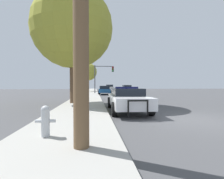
% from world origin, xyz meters
% --- Properties ---
extents(ground_plane, '(110.00, 110.00, 0.00)m').
position_xyz_m(ground_plane, '(0.00, 0.00, 0.00)').
color(ground_plane, '#474749').
extents(sidewalk_left, '(3.00, 110.00, 0.13)m').
position_xyz_m(sidewalk_left, '(-5.10, 0.00, 0.07)').
color(sidewalk_left, '#A3A099').
rests_on(sidewalk_left, ground_plane).
extents(police_car, '(2.11, 5.19, 1.39)m').
position_xyz_m(police_car, '(-2.41, 2.74, 0.72)').
color(police_car, white).
rests_on(police_car, ground_plane).
extents(fire_hydrant, '(0.53, 0.23, 0.83)m').
position_xyz_m(fire_hydrant, '(-5.59, -2.29, 0.57)').
color(fire_hydrant, '#B7BCC1').
rests_on(fire_hydrant, sidewalk_left).
extents(traffic_light, '(3.23, 0.35, 4.59)m').
position_xyz_m(traffic_light, '(-2.86, 21.96, 3.37)').
color(traffic_light, '#424247').
rests_on(traffic_light, sidewalk_left).
extents(car_background_oncoming, '(1.97, 4.45, 1.44)m').
position_xyz_m(car_background_oncoming, '(1.83, 25.27, 0.76)').
color(car_background_oncoming, slate).
rests_on(car_background_oncoming, ground_plane).
extents(car_background_distant, '(2.08, 3.96, 1.53)m').
position_xyz_m(car_background_distant, '(-0.71, 34.10, 0.80)').
color(car_background_distant, silver).
rests_on(car_background_distant, ground_plane).
extents(car_background_midblock, '(2.14, 4.56, 1.34)m').
position_xyz_m(car_background_midblock, '(-2.68, 19.72, 0.72)').
color(car_background_midblock, navy).
rests_on(car_background_midblock, ground_plane).
extents(tree_sidewalk_far, '(3.69, 3.69, 5.94)m').
position_xyz_m(tree_sidewalk_far, '(-5.58, 30.02, 4.21)').
color(tree_sidewalk_far, '#4C3823').
rests_on(tree_sidewalk_far, sidewalk_left).
extents(tree_sidewalk_near, '(6.06, 6.06, 8.69)m').
position_xyz_m(tree_sidewalk_near, '(-5.90, 6.39, 5.78)').
color(tree_sidewalk_near, brown).
rests_on(tree_sidewalk_near, sidewalk_left).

